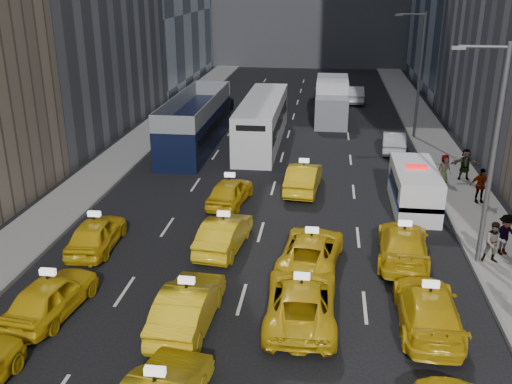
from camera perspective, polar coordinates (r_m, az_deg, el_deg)
sidewalk_west at (r=39.17m, az=-13.03°, el=3.66°), size 3.00×90.00×0.15m
sidewalk_east at (r=37.63m, az=18.64°, el=2.40°), size 3.00×90.00×0.15m
curb_west at (r=38.70m, az=-11.01°, el=3.63°), size 0.15×90.00×0.18m
curb_east at (r=37.36m, az=16.47°, el=2.53°), size 0.15×90.00×0.18m
streetlight_near at (r=23.86m, az=22.43°, el=3.91°), size 2.15×0.22×9.00m
streetlight_far at (r=43.07m, az=15.94°, el=11.53°), size 2.15×0.22×9.00m
taxi_8 at (r=21.50m, az=-19.80°, el=-9.73°), size 2.19×4.42×1.45m
taxi_9 at (r=19.76m, az=-6.84°, el=-11.24°), size 1.82×4.70×1.53m
taxi_10 at (r=20.08m, az=4.54°, el=-10.73°), size 2.51×5.24×1.44m
taxi_11 at (r=20.42m, az=16.82°, el=-11.08°), size 2.09×4.96×1.43m
taxi_12 at (r=25.81m, az=-15.68°, el=-4.04°), size 1.88×4.28×1.44m
taxi_13 at (r=24.89m, az=-3.22°, el=-4.17°), size 2.01×4.52×1.44m
taxi_14 at (r=23.57m, az=5.55°, el=-5.82°), size 2.83×5.19×1.38m
taxi_15 at (r=24.68m, az=14.50°, el=-5.06°), size 2.47×5.18×1.46m
taxi_16 at (r=29.77m, az=-2.62°, el=0.05°), size 2.21×4.31×1.40m
taxi_17 at (r=31.70m, az=4.78°, el=1.44°), size 2.01×4.80×1.54m
nypd_van at (r=30.20m, az=15.54°, el=0.31°), size 2.70×5.63×2.33m
double_decker at (r=40.11m, az=-6.04°, el=6.97°), size 3.11×12.25×3.54m
city_bus at (r=40.82m, az=0.64°, el=7.08°), size 3.60×12.61×3.21m
box_truck at (r=47.87m, az=7.58°, el=9.03°), size 3.05×7.60×3.40m
misc_car_0 at (r=40.05m, az=13.63°, el=4.91°), size 1.83×4.37×1.40m
misc_car_1 at (r=50.25m, az=-4.17°, el=8.70°), size 2.75×5.92×1.64m
misc_car_2 at (r=56.71m, az=6.89°, el=9.88°), size 2.11×5.03×1.45m
misc_car_3 at (r=53.57m, az=1.78°, el=9.47°), size 2.51×4.93×1.61m
misc_car_4 at (r=55.76m, az=9.81°, el=9.62°), size 1.69×4.82×1.59m
pedestrian_1 at (r=25.27m, az=22.73°, el=-4.69°), size 0.87×0.49×1.76m
pedestrian_2 at (r=26.18m, az=23.68°, el=-3.92°), size 1.26×0.91×1.80m
pedestrian_3 at (r=31.73m, az=21.52°, el=0.62°), size 1.13×0.60×1.85m
pedestrian_4 at (r=34.21m, az=18.30°, el=2.24°), size 0.90×0.70×1.64m
pedestrian_5 at (r=35.11m, az=20.19°, el=2.62°), size 1.70×0.55×1.82m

